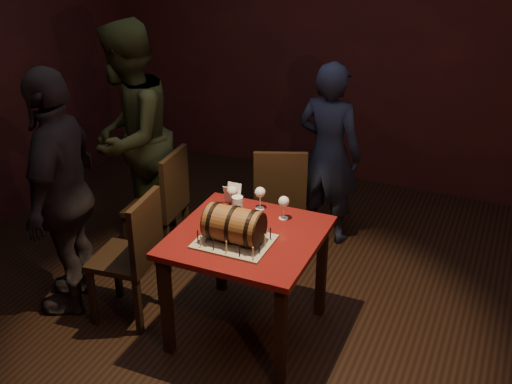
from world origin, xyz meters
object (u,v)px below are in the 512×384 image
pub_table (247,249)px  pint_of_ale (238,208)px  chair_back (280,196)px  barrel_cake (234,225)px  wine_glass_right (284,203)px  person_left_rear (129,138)px  wine_glass_mid (260,193)px  chair_left_front (134,252)px  person_left_front (62,193)px  chair_left_rear (164,201)px  person_back (329,154)px  wine_glass_left (232,192)px

pub_table → pint_of_ale: 0.29m
pub_table → chair_back: bearing=99.7°
barrel_cake → wine_glass_right: barrel_cake is taller
pub_table → person_left_rear: person_left_rear is taller
wine_glass_mid → chair_left_front: chair_left_front is taller
pub_table → person_left_front: size_ratio=0.52×
chair_left_rear → chair_left_front: size_ratio=1.00×
person_back → person_left_front: bearing=58.2°
pint_of_ale → chair_left_front: bearing=-152.0°
chair_back → person_back: size_ratio=0.62×
person_back → chair_left_front: bearing=70.6°
barrel_cake → pint_of_ale: (-0.11, 0.30, -0.05)m
chair_left_rear → wine_glass_right: bearing=-15.1°
barrel_cake → person_left_rear: size_ratio=0.22×
pint_of_ale → wine_glass_left: bearing=128.9°
wine_glass_mid → chair_back: 0.75m
chair_left_front → barrel_cake: bearing=2.2°
wine_glass_mid → chair_left_rear: (-0.90, 0.23, -0.34)m
wine_glass_right → chair_left_front: 1.05m
wine_glass_right → chair_back: bearing=113.0°
barrel_cake → chair_left_front: barrel_cake is taller
person_left_rear → wine_glass_mid: bearing=62.3°
wine_glass_left → chair_left_rear: 0.85m
person_left_rear → person_left_front: bearing=-6.3°
barrel_cake → chair_back: barrel_cake is taller
wine_glass_left → chair_left_front: chair_left_front is taller
person_back → wine_glass_left: bearing=83.2°
wine_glass_right → person_left_front: 1.48m
wine_glass_mid → person_left_rear: (-1.28, 0.40, 0.05)m
person_left_rear → pint_of_ale: bearing=54.1°
chair_left_front → person_left_rear: bearing=123.4°
person_left_front → person_back: bearing=121.1°
wine_glass_mid → chair_left_rear: bearing=165.7°
chair_back → person_left_rear: size_ratio=0.51×
person_left_rear → person_left_front: person_left_rear is taller
barrel_cake → person_left_rear: 1.57m
wine_glass_left → person_left_front: (-1.04, -0.45, -0.00)m
barrel_cake → person_left_front: (-1.24, -0.05, -0.01)m
wine_glass_right → pint_of_ale: bearing=-159.6°
pub_table → chair_left_front: (-0.75, -0.15, -0.12)m
pub_table → person_left_rear: bearing=151.1°
barrel_cake → person_left_front: size_ratio=0.23×
wine_glass_mid → person_left_front: 1.32m
chair_back → person_left_rear: bearing=-167.4°
person_back → chair_back: bearing=68.6°
pub_table → chair_back: chair_back is taller
chair_back → person_left_front: bearing=-133.4°
person_left_rear → chair_left_rear: bearing=56.1°
wine_glass_left → person_left_rear: (-1.11, 0.45, 0.05)m
wine_glass_mid → person_left_rear: 1.34m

